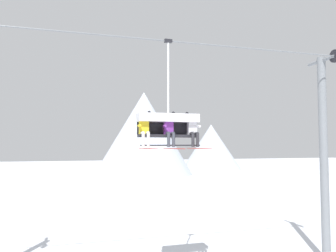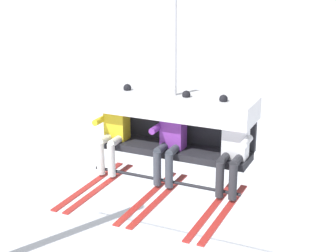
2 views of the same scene
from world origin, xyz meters
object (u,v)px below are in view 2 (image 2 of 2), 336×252
chairlift_chair (176,112)px  skier_white (232,147)px  skier_yellow (113,129)px  skier_purple (170,138)px

chairlift_chair → skier_white: 0.97m
chairlift_chair → skier_yellow: 0.97m
skier_yellow → skier_white: 1.78m
skier_yellow → chairlift_chair: bearing=13.5°
skier_yellow → skier_white: (1.78, 0.00, 0.00)m
skier_yellow → skier_purple: bearing=0.0°
skier_purple → skier_white: bearing=0.0°
skier_purple → skier_yellow: bearing=180.0°
skier_yellow → skier_purple: (0.89, 0.00, 0.00)m
chairlift_chair → skier_purple: chairlift_chair is taller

